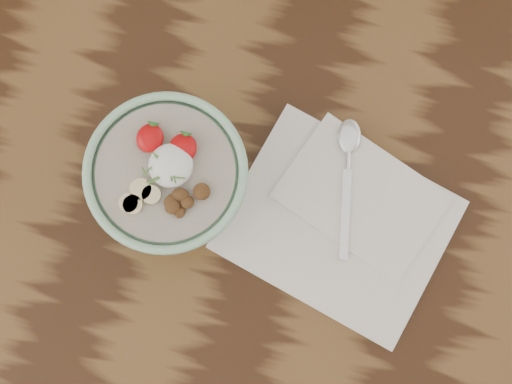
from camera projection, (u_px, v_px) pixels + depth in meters
table at (269, 223)px, 97.41cm from camera, size 160.00×90.00×75.00cm
breakfast_bowl at (169, 178)px, 82.61cm from camera, size 18.47×18.47×12.28cm
napkin at (343, 219)px, 87.47cm from camera, size 30.16×26.71×1.58cm
spoon at (348, 155)px, 87.40cm from camera, size 5.03×17.50×0.91cm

